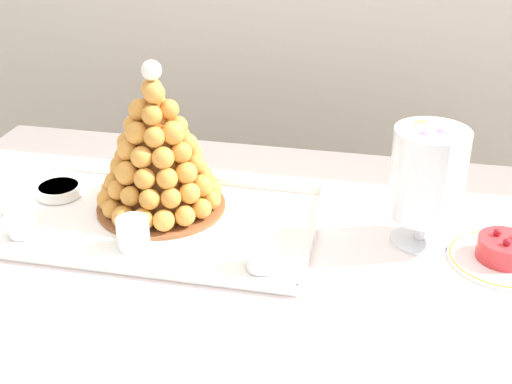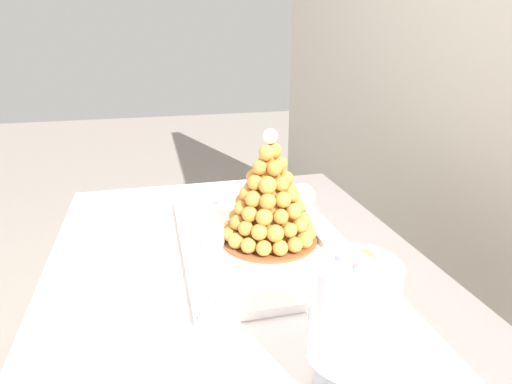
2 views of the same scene
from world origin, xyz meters
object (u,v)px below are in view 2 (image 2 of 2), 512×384
object	(u,v)px
serving_tray	(251,244)
creme_brulee_ramekin	(253,205)
croquembouche	(269,200)
wine_glass	(302,199)
dessert_cup_centre	(223,290)
macaron_goblet	(352,313)
dessert_cup_mid_left	(213,237)
dessert_cup_left	(202,206)

from	to	relation	value
serving_tray	creme_brulee_ramekin	bearing A→B (deg)	165.67
croquembouche	wine_glass	distance (m)	0.10
dessert_cup_centre	creme_brulee_ramekin	xyz separation A→B (m)	(-0.47, 0.17, -0.01)
macaron_goblet	dessert_cup_centre	bearing A→B (deg)	-149.85
dessert_cup_mid_left	dessert_cup_centre	distance (m)	0.24
dessert_cup_mid_left	macaron_goblet	distance (m)	0.54
dessert_cup_left	creme_brulee_ramekin	distance (m)	0.16
macaron_goblet	wine_glass	distance (m)	0.54
dessert_cup_mid_left	wine_glass	xyz separation A→B (m)	(-0.01, 0.25, 0.08)
macaron_goblet	dessert_cup_left	bearing A→B (deg)	-169.05
creme_brulee_ramekin	dessert_cup_mid_left	bearing A→B (deg)	-35.02
croquembouche	macaron_goblet	bearing A→B (deg)	-1.17
croquembouche	dessert_cup_centre	world-z (taller)	croquembouche
serving_tray	dessert_cup_left	xyz separation A→B (m)	(-0.23, -0.10, 0.03)
dessert_cup_centre	wine_glass	xyz separation A→B (m)	(-0.26, 0.26, 0.08)
macaron_goblet	croquembouche	bearing A→B (deg)	178.83
macaron_goblet	wine_glass	size ratio (longest dim) A/B	1.54
dessert_cup_mid_left	creme_brulee_ramekin	distance (m)	0.28
dessert_cup_mid_left	macaron_goblet	xyz separation A→B (m)	(0.51, 0.14, 0.10)
serving_tray	dessert_cup_left	world-z (taller)	dessert_cup_left
croquembouche	creme_brulee_ramekin	size ratio (longest dim) A/B	3.36
dessert_cup_mid_left	creme_brulee_ramekin	size ratio (longest dim) A/B	0.66
creme_brulee_ramekin	macaron_goblet	size ratio (longest dim) A/B	0.38
serving_tray	wine_glass	xyz separation A→B (m)	(-0.02, 0.15, 0.11)
croquembouche	dessert_cup_centre	distance (m)	0.31
serving_tray	wine_glass	world-z (taller)	wine_glass
serving_tray	dessert_cup_mid_left	xyz separation A→B (m)	(-0.01, -0.10, 0.03)
serving_tray	dessert_cup_centre	bearing A→B (deg)	-26.03
dessert_cup_mid_left	macaron_goblet	bearing A→B (deg)	15.46
creme_brulee_ramekin	dessert_cup_left	bearing A→B (deg)	-87.38
macaron_goblet	serving_tray	bearing A→B (deg)	-175.36
dessert_cup_mid_left	serving_tray	bearing A→B (deg)	86.73
dessert_cup_left	creme_brulee_ramekin	bearing A→B (deg)	92.62
dessert_cup_left	wine_glass	bearing A→B (deg)	50.01
serving_tray	dessert_cup_mid_left	bearing A→B (deg)	-93.27
serving_tray	macaron_goblet	size ratio (longest dim) A/B	2.60
croquembouche	wine_glass	bearing A→B (deg)	98.56
dessert_cup_centre	dessert_cup_left	bearing A→B (deg)	178.19
croquembouche	dessert_cup_mid_left	bearing A→B (deg)	-89.83
serving_tray	dessert_cup_centre	world-z (taller)	dessert_cup_centre
creme_brulee_ramekin	serving_tray	bearing A→B (deg)	-14.33
creme_brulee_ramekin	wine_glass	size ratio (longest dim) A/B	0.58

